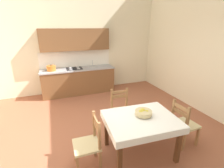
{
  "coord_description": "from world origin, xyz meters",
  "views": [
    {
      "loc": [
        -0.91,
        -2.82,
        2.27
      ],
      "look_at": [
        0.38,
        0.6,
        0.97
      ],
      "focal_mm": 26.12,
      "sensor_mm": 36.0,
      "label": 1
    }
  ],
  "objects_px": {
    "dining_table": "(141,124)",
    "dining_chair_window_side": "(184,124)",
    "kitchen_cabinetry": "(78,69)",
    "dining_chair_tv_side": "(89,144)",
    "dining_chair_kitchen_side": "(121,111)",
    "fruit_bowl": "(143,113)"
  },
  "relations": [
    {
      "from": "kitchen_cabinetry",
      "to": "dining_chair_tv_side",
      "type": "relative_size",
      "value": 2.66
    },
    {
      "from": "dining_chair_kitchen_side",
      "to": "dining_chair_tv_side",
      "type": "xyz_separation_m",
      "value": [
        -0.94,
        -0.85,
        0.0
      ]
    },
    {
      "from": "dining_chair_kitchen_side",
      "to": "dining_chair_window_side",
      "type": "bearing_deg",
      "value": -45.1
    },
    {
      "from": "kitchen_cabinetry",
      "to": "dining_table",
      "type": "relative_size",
      "value": 1.89
    },
    {
      "from": "dining_table",
      "to": "dining_chair_kitchen_side",
      "type": "distance_m",
      "value": 0.9
    },
    {
      "from": "dining_chair_kitchen_side",
      "to": "dining_chair_tv_side",
      "type": "bearing_deg",
      "value": -137.94
    },
    {
      "from": "dining_chair_tv_side",
      "to": "dining_table",
      "type": "bearing_deg",
      "value": -2.06
    },
    {
      "from": "dining_chair_window_side",
      "to": "dining_table",
      "type": "bearing_deg",
      "value": 176.27
    },
    {
      "from": "kitchen_cabinetry",
      "to": "dining_chair_tv_side",
      "type": "distance_m",
      "value": 3.41
    },
    {
      "from": "fruit_bowl",
      "to": "kitchen_cabinetry",
      "type": "bearing_deg",
      "value": 100.47
    },
    {
      "from": "dining_chair_kitchen_side",
      "to": "dining_chair_window_side",
      "type": "xyz_separation_m",
      "value": [
        0.94,
        -0.94,
        0.0
      ]
    },
    {
      "from": "fruit_bowl",
      "to": "dining_chair_kitchen_side",
      "type": "bearing_deg",
      "value": 95.15
    },
    {
      "from": "dining_chair_kitchen_side",
      "to": "dining_chair_window_side",
      "type": "distance_m",
      "value": 1.33
    },
    {
      "from": "kitchen_cabinetry",
      "to": "dining_chair_window_side",
      "type": "relative_size",
      "value": 2.66
    },
    {
      "from": "dining_table",
      "to": "kitchen_cabinetry",
      "type": "bearing_deg",
      "value": 99.05
    },
    {
      "from": "dining_table",
      "to": "dining_chair_window_side",
      "type": "distance_m",
      "value": 0.96
    },
    {
      "from": "kitchen_cabinetry",
      "to": "fruit_bowl",
      "type": "height_order",
      "value": "kitchen_cabinetry"
    },
    {
      "from": "kitchen_cabinetry",
      "to": "dining_chair_tv_side",
      "type": "xyz_separation_m",
      "value": [
        -0.4,
        -3.36,
        -0.41
      ]
    },
    {
      "from": "dining_table",
      "to": "dining_chair_tv_side",
      "type": "bearing_deg",
      "value": 177.94
    },
    {
      "from": "kitchen_cabinetry",
      "to": "dining_chair_kitchen_side",
      "type": "distance_m",
      "value": 2.61
    },
    {
      "from": "dining_table",
      "to": "fruit_bowl",
      "type": "xyz_separation_m",
      "value": [
        0.08,
        0.06,
        0.19
      ]
    },
    {
      "from": "dining_table",
      "to": "dining_chair_tv_side",
      "type": "relative_size",
      "value": 1.41
    }
  ]
}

